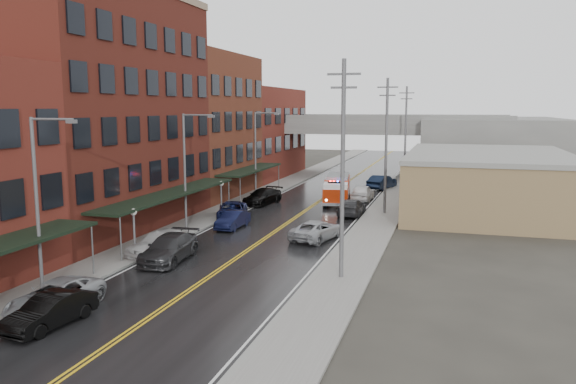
# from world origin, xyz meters

# --- Properties ---
(road) EXTENTS (11.00, 160.00, 0.02)m
(road) POSITION_xyz_m (0.00, 30.00, 0.01)
(road) COLOR black
(road) RESTS_ON ground
(sidewalk_left) EXTENTS (3.00, 160.00, 0.15)m
(sidewalk_left) POSITION_xyz_m (-7.30, 30.00, 0.07)
(sidewalk_left) COLOR slate
(sidewalk_left) RESTS_ON ground
(sidewalk_right) EXTENTS (3.00, 160.00, 0.15)m
(sidewalk_right) POSITION_xyz_m (7.30, 30.00, 0.07)
(sidewalk_right) COLOR slate
(sidewalk_right) RESTS_ON ground
(curb_left) EXTENTS (0.30, 160.00, 0.15)m
(curb_left) POSITION_xyz_m (-5.65, 30.00, 0.07)
(curb_left) COLOR gray
(curb_left) RESTS_ON ground
(curb_right) EXTENTS (0.30, 160.00, 0.15)m
(curb_right) POSITION_xyz_m (5.65, 30.00, 0.07)
(curb_right) COLOR gray
(curb_right) RESTS_ON ground
(brick_building_b) EXTENTS (9.00, 20.00, 18.00)m
(brick_building_b) POSITION_xyz_m (-13.30, 23.00, 9.00)
(brick_building_b) COLOR #501F15
(brick_building_b) RESTS_ON ground
(brick_building_c) EXTENTS (9.00, 15.00, 15.00)m
(brick_building_c) POSITION_xyz_m (-13.30, 40.50, 7.50)
(brick_building_c) COLOR #5C2C1B
(brick_building_c) RESTS_ON ground
(brick_building_far) EXTENTS (9.00, 20.00, 12.00)m
(brick_building_far) POSITION_xyz_m (-13.30, 58.00, 6.00)
(brick_building_far) COLOR #602719
(brick_building_far) RESTS_ON ground
(tan_building) EXTENTS (14.00, 22.00, 5.00)m
(tan_building) POSITION_xyz_m (16.00, 40.00, 2.50)
(tan_building) COLOR #8F724D
(tan_building) RESTS_ON ground
(right_far_block) EXTENTS (18.00, 30.00, 8.00)m
(right_far_block) POSITION_xyz_m (18.00, 70.00, 4.00)
(right_far_block) COLOR slate
(right_far_block) RESTS_ON ground
(awning_1) EXTENTS (2.60, 18.00, 3.09)m
(awning_1) POSITION_xyz_m (-7.49, 23.00, 2.99)
(awning_1) COLOR black
(awning_1) RESTS_ON ground
(awning_2) EXTENTS (2.60, 13.00, 3.09)m
(awning_2) POSITION_xyz_m (-7.49, 40.50, 2.99)
(awning_2) COLOR black
(awning_2) RESTS_ON ground
(globe_lamp_1) EXTENTS (0.44, 0.44, 3.12)m
(globe_lamp_1) POSITION_xyz_m (-6.40, 16.00, 2.31)
(globe_lamp_1) COLOR #59595B
(globe_lamp_1) RESTS_ON ground
(globe_lamp_2) EXTENTS (0.44, 0.44, 3.12)m
(globe_lamp_2) POSITION_xyz_m (-6.40, 30.00, 2.31)
(globe_lamp_2) COLOR #59595B
(globe_lamp_2) RESTS_ON ground
(street_lamp_0) EXTENTS (2.64, 0.22, 9.00)m
(street_lamp_0) POSITION_xyz_m (-6.55, 8.00, 5.19)
(street_lamp_0) COLOR #59595B
(street_lamp_0) RESTS_ON ground
(street_lamp_1) EXTENTS (2.64, 0.22, 9.00)m
(street_lamp_1) POSITION_xyz_m (-6.55, 24.00, 5.19)
(street_lamp_1) COLOR #59595B
(street_lamp_1) RESTS_ON ground
(street_lamp_2) EXTENTS (2.64, 0.22, 9.00)m
(street_lamp_2) POSITION_xyz_m (-6.55, 40.00, 5.19)
(street_lamp_2) COLOR #59595B
(street_lamp_2) RESTS_ON ground
(utility_pole_0) EXTENTS (1.80, 0.24, 12.00)m
(utility_pole_0) POSITION_xyz_m (7.20, 15.00, 6.31)
(utility_pole_0) COLOR #59595B
(utility_pole_0) RESTS_ON ground
(utility_pole_1) EXTENTS (1.80, 0.24, 12.00)m
(utility_pole_1) POSITION_xyz_m (7.20, 35.00, 6.31)
(utility_pole_1) COLOR #59595B
(utility_pole_1) RESTS_ON ground
(utility_pole_2) EXTENTS (1.80, 0.24, 12.00)m
(utility_pole_2) POSITION_xyz_m (7.20, 55.00, 6.31)
(utility_pole_2) COLOR #59595B
(utility_pole_2) RESTS_ON ground
(overpass) EXTENTS (40.00, 10.00, 7.50)m
(overpass) POSITION_xyz_m (0.00, 62.00, 5.99)
(overpass) COLOR slate
(overpass) RESTS_ON ground
(fire_truck) EXTENTS (3.89, 7.76, 2.73)m
(fire_truck) POSITION_xyz_m (1.93, 39.60, 1.48)
(fire_truck) COLOR #982107
(fire_truck) RESTS_ON ground
(parked_car_left_1) EXTENTS (2.01, 4.49, 1.43)m
(parked_car_left_1) POSITION_xyz_m (-3.60, 4.70, 0.72)
(parked_car_left_1) COLOR black
(parked_car_left_1) RESTS_ON ground
(parked_car_left_2) EXTENTS (2.55, 5.18, 1.41)m
(parked_car_left_2) POSITION_xyz_m (-4.65, 6.31, 0.71)
(parked_car_left_2) COLOR gray
(parked_car_left_2) RESTS_ON ground
(parked_car_left_3) EXTENTS (2.64, 5.69, 1.61)m
(parked_car_left_3) POSITION_xyz_m (-3.79, 15.70, 0.80)
(parked_car_left_3) COLOR #262729
(parked_car_left_3) RESTS_ON ground
(parked_car_left_4) EXTENTS (3.37, 5.29, 1.68)m
(parked_car_left_4) POSITION_xyz_m (-5.00, 16.80, 0.84)
(parked_car_left_4) COLOR silver
(parked_car_left_4) RESTS_ON ground
(parked_car_left_5) EXTENTS (1.56, 4.17, 1.36)m
(parked_car_left_5) POSITION_xyz_m (-3.60, 25.70, 0.68)
(parked_car_left_5) COLOR black
(parked_car_left_5) RESTS_ON ground
(parked_car_left_6) EXTENTS (3.97, 5.75, 1.46)m
(parked_car_left_6) POSITION_xyz_m (-5.00, 29.08, 0.73)
(parked_car_left_6) COLOR #111742
(parked_car_left_6) RESTS_ON ground
(parked_car_left_7) EXTENTS (3.12, 5.59, 1.53)m
(parked_car_left_7) POSITION_xyz_m (-5.00, 36.92, 0.77)
(parked_car_left_7) COLOR black
(parked_car_left_7) RESTS_ON ground
(parked_car_right_0) EXTENTS (3.56, 5.49, 1.41)m
(parked_car_right_0) POSITION_xyz_m (3.69, 23.88, 0.70)
(parked_car_right_0) COLOR #989B9F
(parked_car_right_0) RESTS_ON ground
(parked_car_right_1) EXTENTS (2.03, 4.98, 1.44)m
(parked_car_right_1) POSITION_xyz_m (4.45, 33.81, 0.72)
(parked_car_right_1) COLOR #272729
(parked_car_right_1) RESTS_ON ground
(parked_car_right_2) EXTENTS (2.01, 4.93, 1.67)m
(parked_car_right_2) POSITION_xyz_m (4.13, 41.80, 0.84)
(parked_car_right_2) COLOR white
(parked_car_right_2) RESTS_ON ground
(parked_car_right_3) EXTENTS (3.12, 5.30, 1.65)m
(parked_car_right_3) POSITION_xyz_m (5.00, 50.79, 0.82)
(parked_car_right_3) COLOR black
(parked_car_right_3) RESTS_ON ground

